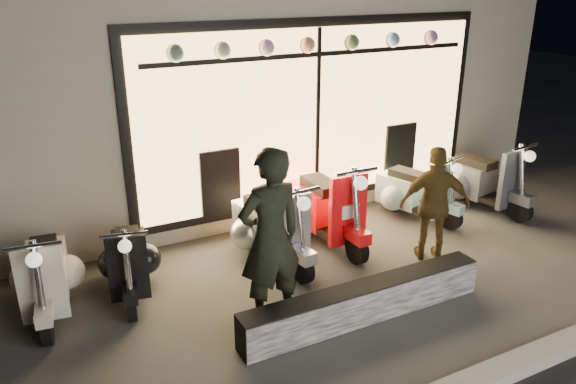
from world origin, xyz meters
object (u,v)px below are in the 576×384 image
object	(u,v)px
scooter_red	(323,206)
woman	(435,204)
graffiti_barrier	(364,302)
scooter_silver	(267,225)
man	(270,238)

from	to	relation	value
scooter_red	woman	bearing A→B (deg)	-51.52
graffiti_barrier	scooter_red	xyz separation A→B (m)	(0.62, 1.90, 0.27)
scooter_red	woman	size ratio (longest dim) A/B	1.09
scooter_silver	woman	xyz separation A→B (m)	(1.84, -1.00, 0.30)
scooter_silver	scooter_red	world-z (taller)	scooter_red
man	woman	xyz separation A→B (m)	(2.42, 0.31, -0.21)
scooter_red	man	size ratio (longest dim) A/B	0.85
scooter_silver	scooter_red	size ratio (longest dim) A/B	0.95
scooter_red	woman	distance (m)	1.51
scooter_silver	man	size ratio (longest dim) A/B	0.80
graffiti_barrier	man	world-z (taller)	man
woman	man	bearing A→B (deg)	35.88
scooter_silver	man	bearing A→B (deg)	-119.98
scooter_silver	scooter_red	distance (m)	0.93
scooter_red	man	distance (m)	2.15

